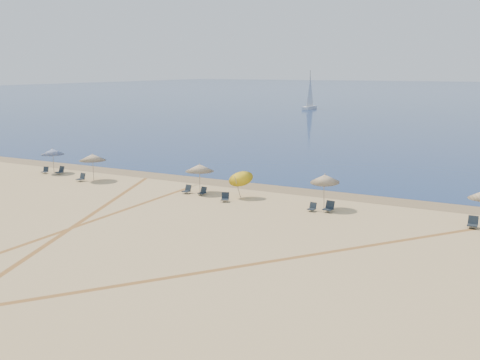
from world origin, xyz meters
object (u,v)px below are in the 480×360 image
at_px(chair_1, 60,171).
at_px(sailboat_1, 310,97).
at_px(umbrella_3, 240,176).
at_px(umbrella_4, 325,179).
at_px(umbrella_0, 53,152).
at_px(chair_7, 329,207).
at_px(chair_2, 81,178).
at_px(chair_8, 473,223).
at_px(chair_4, 203,191).
at_px(chair_6, 312,207).
at_px(umbrella_2, 200,168).
at_px(chair_5, 225,198).
at_px(umbrella_1, 93,157).
at_px(chair_3, 187,190).
at_px(chair_0, 45,170).

bearing_deg(chair_1, sailboat_1, 100.91).
distance_m(umbrella_3, umbrella_4, 6.71).
bearing_deg(umbrella_0, chair_7, -3.75).
relative_size(chair_2, chair_8, 1.02).
xyz_separation_m(chair_4, sailboat_1, (-24.05, 89.50, 2.49)).
height_order(chair_2, chair_6, chair_2).
distance_m(umbrella_2, umbrella_3, 3.63).
relative_size(chair_1, chair_8, 1.05).
bearing_deg(umbrella_2, umbrella_0, 177.26).
height_order(chair_4, sailboat_1, sailboat_1).
distance_m(chair_4, sailboat_1, 92.71).
xyz_separation_m(chair_1, chair_5, (18.66, -2.30, -0.02)).
relative_size(umbrella_1, chair_3, 3.33).
relative_size(chair_0, chair_7, 0.87).
bearing_deg(umbrella_1, chair_2, -131.37).
bearing_deg(chair_8, chair_4, -179.22).
bearing_deg(chair_5, sailboat_1, 83.53).
relative_size(umbrella_0, chair_4, 3.49).
bearing_deg(umbrella_4, chair_8, -1.92).
bearing_deg(chair_3, sailboat_1, 112.73).
bearing_deg(umbrella_4, chair_2, -178.33).
height_order(umbrella_2, chair_8, umbrella_2).
height_order(umbrella_0, chair_5, umbrella_0).
bearing_deg(umbrella_0, chair_0, -133.79).
distance_m(chair_3, chair_4, 1.41).
xyz_separation_m(umbrella_3, umbrella_4, (6.69, -0.19, 0.45)).
bearing_deg(chair_3, chair_7, 6.93).
bearing_deg(umbrella_2, chair_8, -1.76).
height_order(umbrella_2, chair_0, umbrella_2).
distance_m(chair_3, chair_8, 20.70).
distance_m(umbrella_1, chair_6, 20.70).
relative_size(chair_3, chair_6, 1.16).
bearing_deg(chair_8, sailboat_1, 116.53).
height_order(umbrella_0, chair_8, umbrella_0).
xyz_separation_m(umbrella_1, chair_0, (-6.22, 0.38, -1.76)).
bearing_deg(umbrella_3, chair_8, -1.79).
distance_m(umbrella_1, chair_1, 5.05).
height_order(chair_5, chair_6, chair_5).
bearing_deg(chair_4, chair_8, 7.84).
bearing_deg(chair_4, chair_2, -170.93).
bearing_deg(chair_3, chair_1, -176.50).
height_order(umbrella_3, chair_2, umbrella_3).
relative_size(chair_0, sailboat_1, 0.08).
xyz_separation_m(umbrella_0, sailboat_1, (-6.95, 88.07, 0.76)).
xyz_separation_m(chair_4, chair_7, (10.25, -0.36, 0.05)).
relative_size(chair_3, chair_4, 1.05).
height_order(umbrella_1, chair_6, umbrella_1).
height_order(chair_1, chair_2, chair_1).
distance_m(umbrella_1, chair_8, 30.76).
relative_size(chair_4, chair_6, 1.10).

